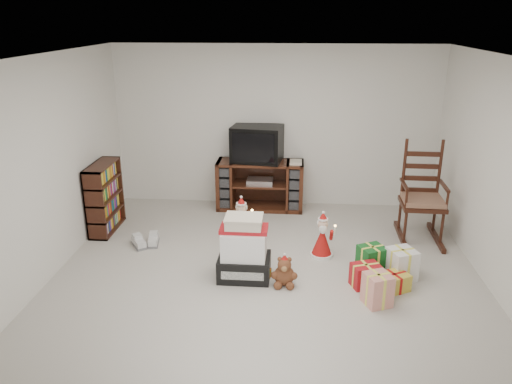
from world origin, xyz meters
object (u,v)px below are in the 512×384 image
tv_stand (260,185)px  mrs_claus_figurine (242,224)px  crt_television (257,144)px  bookshelf (105,199)px  rocking_chair (421,204)px  teddy_bear (284,273)px  gift_cluster (379,274)px  gift_pile (244,252)px  red_suitcase (238,254)px  sneaker_pair (146,242)px  santa_figurine (322,239)px

tv_stand → mrs_claus_figurine: (-0.17, -1.25, -0.14)m
mrs_claus_figurine → tv_stand: bearing=82.5°
tv_stand → crt_television: bearing=147.3°
bookshelf → rocking_chair: 4.36m
teddy_bear → mrs_claus_figurine: bearing=118.1°
mrs_claus_figurine → gift_cluster: size_ratio=0.70×
gift_pile → mrs_claus_figurine: bearing=98.2°
red_suitcase → sneaker_pair: red_suitcase is taller
tv_stand → red_suitcase: bearing=-92.7°
tv_stand → sneaker_pair: size_ratio=3.23×
santa_figurine → mrs_claus_figurine: (-1.06, 0.36, 0.02)m
gift_pile → gift_cluster: size_ratio=0.82×
gift_pile → sneaker_pair: bearing=152.0°
rocking_chair → gift_pile: (-2.27, -1.31, -0.15)m
tv_stand → bookshelf: bearing=-154.3°
red_suitcase → teddy_bear: bearing=-27.2°
red_suitcase → teddy_bear: (0.55, -0.25, -0.09)m
gift_pile → crt_television: crt_television is taller
santa_figurine → gift_cluster: (0.60, -0.69, -0.09)m
tv_stand → bookshelf: size_ratio=1.38×
gift_pile → crt_television: (-0.02, 2.26, 0.71)m
tv_stand → bookshelf: 2.34m
gift_pile → sneaker_pair: gift_pile is taller
tv_stand → gift_cluster: 2.75m
bookshelf → rocking_chair: bearing=1.0°
gift_pile → teddy_bear: bearing=-16.1°
mrs_claus_figurine → bookshelf: bearing=172.6°
teddy_bear → crt_television: 2.61m
tv_stand → mrs_claus_figurine: 1.27m
teddy_bear → santa_figurine: santa_figurine is taller
sneaker_pair → crt_television: (1.37, 1.51, 0.98)m
gift_pile → santa_figurine: bearing=34.4°
bookshelf → santa_figurine: bearing=-11.6°
bookshelf → mrs_claus_figurine: bookshelf is taller
red_suitcase → tv_stand: bearing=83.8°
gift_pile → mrs_claus_figurine: (-0.13, 0.98, -0.08)m
rocking_chair → red_suitcase: rocking_chair is taller
tv_stand → teddy_bear: (0.43, -2.37, -0.23)m
red_suitcase → mrs_claus_figurine: 0.88m
rocking_chair → red_suitcase: 2.66m
teddy_bear → crt_television: (-0.48, 2.40, 0.89)m
gift_pile → crt_television: size_ratio=0.92×
santa_figurine → red_suitcase: bearing=-153.1°
teddy_bear → sneaker_pair: teddy_bear is taller
bookshelf → crt_television: bearing=26.5°
bookshelf → sneaker_pair: 0.94m
crt_television → rocking_chair: bearing=-14.0°
mrs_claus_figurine → crt_television: bearing=84.8°
tv_stand → rocking_chair: 2.43m
teddy_bear → mrs_claus_figurine: mrs_claus_figurine is taller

